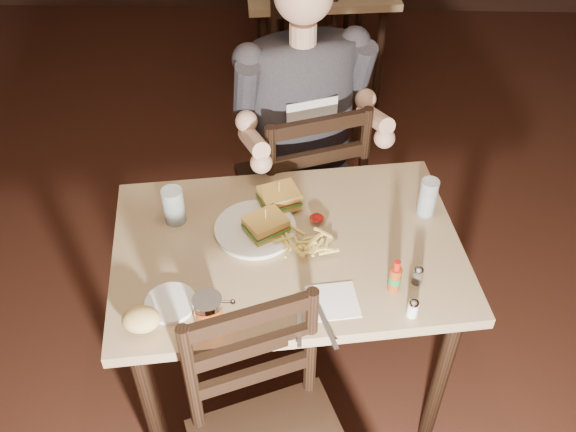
{
  "coord_description": "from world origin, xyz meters",
  "views": [
    {
      "loc": [
        -0.1,
        -1.26,
        2.22
      ],
      "look_at": [
        -0.14,
        0.22,
        0.85
      ],
      "focal_mm": 40.0,
      "sensor_mm": 36.0,
      "label": 1
    }
  ],
  "objects_px": {
    "main_table": "(288,265)",
    "diner": "(305,95)",
    "hot_sauce": "(395,276)",
    "glass_right": "(428,197)",
    "bg_chair_near": "(316,77)",
    "dinner_plate": "(255,230)",
    "glass_left": "(174,206)",
    "syrup_dispenser": "(209,312)",
    "chair_far": "(300,188)",
    "side_plate": "(171,304)"
  },
  "relations": [
    {
      "from": "bg_chair_near",
      "to": "syrup_dispenser",
      "type": "xyz_separation_m",
      "value": [
        -0.31,
        -1.87,
        0.37
      ]
    },
    {
      "from": "main_table",
      "to": "syrup_dispenser",
      "type": "relative_size",
      "value": 11.16
    },
    {
      "from": "chair_far",
      "to": "hot_sauce",
      "type": "relative_size",
      "value": 8.28
    },
    {
      "from": "chair_far",
      "to": "side_plate",
      "type": "bearing_deg",
      "value": 47.6
    },
    {
      "from": "diner",
      "to": "glass_left",
      "type": "distance_m",
      "value": 0.64
    },
    {
      "from": "glass_right",
      "to": "syrup_dispenser",
      "type": "bearing_deg",
      "value": -143.99
    },
    {
      "from": "bg_chair_near",
      "to": "glass_right",
      "type": "relative_size",
      "value": 6.67
    },
    {
      "from": "diner",
      "to": "syrup_dispenser",
      "type": "height_order",
      "value": "diner"
    },
    {
      "from": "dinner_plate",
      "to": "glass_left",
      "type": "relative_size",
      "value": 2.0
    },
    {
      "from": "glass_left",
      "to": "chair_far",
      "type": "bearing_deg",
      "value": 51.56
    },
    {
      "from": "glass_right",
      "to": "hot_sauce",
      "type": "distance_m",
      "value": 0.36
    },
    {
      "from": "glass_left",
      "to": "glass_right",
      "type": "height_order",
      "value": "glass_right"
    },
    {
      "from": "diner",
      "to": "hot_sauce",
      "type": "bearing_deg",
      "value": -89.67
    },
    {
      "from": "glass_right",
      "to": "hot_sauce",
      "type": "height_order",
      "value": "glass_right"
    },
    {
      "from": "dinner_plate",
      "to": "syrup_dispenser",
      "type": "relative_size",
      "value": 2.4
    },
    {
      "from": "chair_far",
      "to": "syrup_dispenser",
      "type": "relative_size",
      "value": 9.03
    },
    {
      "from": "syrup_dispenser",
      "to": "glass_right",
      "type": "bearing_deg",
      "value": 27.31
    },
    {
      "from": "diner",
      "to": "glass_left",
      "type": "xyz_separation_m",
      "value": [
        -0.42,
        -0.46,
        -0.13
      ]
    },
    {
      "from": "hot_sauce",
      "to": "side_plate",
      "type": "bearing_deg",
      "value": -172.91
    },
    {
      "from": "bg_chair_near",
      "to": "diner",
      "type": "relative_size",
      "value": 0.97
    },
    {
      "from": "main_table",
      "to": "glass_right",
      "type": "distance_m",
      "value": 0.51
    },
    {
      "from": "main_table",
      "to": "hot_sauce",
      "type": "distance_m",
      "value": 0.39
    },
    {
      "from": "diner",
      "to": "glass_right",
      "type": "xyz_separation_m",
      "value": [
        0.41,
        -0.4,
        -0.13
      ]
    },
    {
      "from": "diner",
      "to": "syrup_dispenser",
      "type": "relative_size",
      "value": 8.65
    },
    {
      "from": "dinner_plate",
      "to": "side_plate",
      "type": "relative_size",
      "value": 1.77
    },
    {
      "from": "hot_sauce",
      "to": "main_table",
      "type": "bearing_deg",
      "value": 151.64
    },
    {
      "from": "syrup_dispenser",
      "to": "chair_far",
      "type": "bearing_deg",
      "value": 66.77
    },
    {
      "from": "main_table",
      "to": "glass_left",
      "type": "bearing_deg",
      "value": 164.26
    },
    {
      "from": "chair_far",
      "to": "hot_sauce",
      "type": "height_order",
      "value": "chair_far"
    },
    {
      "from": "main_table",
      "to": "chair_far",
      "type": "relative_size",
      "value": 1.24
    },
    {
      "from": "main_table",
      "to": "glass_left",
      "type": "xyz_separation_m",
      "value": [
        -0.37,
        0.1,
        0.16
      ]
    },
    {
      "from": "bg_chair_near",
      "to": "hot_sauce",
      "type": "height_order",
      "value": "bg_chair_near"
    },
    {
      "from": "dinner_plate",
      "to": "hot_sauce",
      "type": "xyz_separation_m",
      "value": [
        0.42,
        -0.23,
        0.05
      ]
    },
    {
      "from": "diner",
      "to": "bg_chair_near",
      "type": "bearing_deg",
      "value": 66.96
    },
    {
      "from": "main_table",
      "to": "side_plate",
      "type": "xyz_separation_m",
      "value": [
        -0.33,
        -0.25,
        0.1
      ]
    },
    {
      "from": "main_table",
      "to": "bg_chair_near",
      "type": "bearing_deg",
      "value": 86.11
    },
    {
      "from": "main_table",
      "to": "dinner_plate",
      "type": "xyz_separation_m",
      "value": [
        -0.11,
        0.06,
        0.1
      ]
    },
    {
      "from": "hot_sauce",
      "to": "chair_far",
      "type": "bearing_deg",
      "value": 110.02
    },
    {
      "from": "chair_far",
      "to": "glass_right",
      "type": "bearing_deg",
      "value": 113.64
    },
    {
      "from": "dinner_plate",
      "to": "diner",
      "type": "bearing_deg",
      "value": 73.2
    },
    {
      "from": "bg_chair_near",
      "to": "side_plate",
      "type": "height_order",
      "value": "bg_chair_near"
    },
    {
      "from": "main_table",
      "to": "diner",
      "type": "xyz_separation_m",
      "value": [
        0.05,
        0.57,
        0.29
      ]
    },
    {
      "from": "diner",
      "to": "syrup_dispenser",
      "type": "bearing_deg",
      "value": -125.91
    },
    {
      "from": "glass_right",
      "to": "side_plate",
      "type": "xyz_separation_m",
      "value": [
        -0.78,
        -0.42,
        -0.06
      ]
    },
    {
      "from": "glass_right",
      "to": "syrup_dispenser",
      "type": "height_order",
      "value": "glass_right"
    },
    {
      "from": "diner",
      "to": "dinner_plate",
      "type": "relative_size",
      "value": 3.61
    },
    {
      "from": "glass_right",
      "to": "diner",
      "type": "bearing_deg",
      "value": 135.27
    },
    {
      "from": "bg_chair_near",
      "to": "glass_right",
      "type": "bearing_deg",
      "value": -96.54
    },
    {
      "from": "main_table",
      "to": "diner",
      "type": "height_order",
      "value": "diner"
    },
    {
      "from": "bg_chair_near",
      "to": "glass_left",
      "type": "height_order",
      "value": "bg_chair_near"
    }
  ]
}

